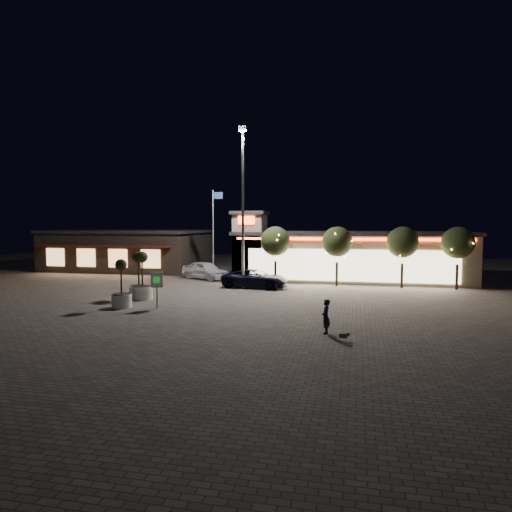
% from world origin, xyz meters
% --- Properties ---
extents(ground, '(90.00, 90.00, 0.00)m').
position_xyz_m(ground, '(0.00, 0.00, 0.00)').
color(ground, '#6E6359').
rests_on(ground, ground).
extents(retail_building, '(20.40, 8.40, 6.10)m').
position_xyz_m(retail_building, '(9.51, 15.82, 2.21)').
color(retail_building, tan).
rests_on(retail_building, ground).
extents(restaurant_building, '(16.40, 11.00, 4.30)m').
position_xyz_m(restaurant_building, '(-14.00, 19.97, 2.16)').
color(restaurant_building, '#382D23').
rests_on(restaurant_building, ground).
extents(floodlight_pole, '(0.60, 0.40, 12.38)m').
position_xyz_m(floodlight_pole, '(2.00, 8.00, 7.02)').
color(floodlight_pole, gray).
rests_on(floodlight_pole, ground).
extents(flagpole, '(0.95, 0.10, 8.00)m').
position_xyz_m(flagpole, '(-1.90, 13.00, 4.74)').
color(flagpole, white).
rests_on(flagpole, ground).
extents(string_tree_a, '(2.42, 2.42, 4.79)m').
position_xyz_m(string_tree_a, '(4.00, 11.00, 3.56)').
color(string_tree_a, '#332319').
rests_on(string_tree_a, ground).
extents(string_tree_b, '(2.42, 2.42, 4.79)m').
position_xyz_m(string_tree_b, '(9.00, 11.00, 3.56)').
color(string_tree_b, '#332319').
rests_on(string_tree_b, ground).
extents(string_tree_c, '(2.42, 2.42, 4.79)m').
position_xyz_m(string_tree_c, '(14.00, 11.00, 3.56)').
color(string_tree_c, '#332319').
rests_on(string_tree_c, ground).
extents(string_tree_d, '(2.42, 2.42, 4.79)m').
position_xyz_m(string_tree_d, '(18.00, 11.00, 3.56)').
color(string_tree_d, '#332319').
rests_on(string_tree_d, ground).
extents(pickup_truck, '(5.35, 2.81, 1.44)m').
position_xyz_m(pickup_truck, '(2.81, 8.64, 0.72)').
color(pickup_truck, black).
rests_on(pickup_truck, ground).
extents(white_sedan, '(5.12, 3.98, 1.63)m').
position_xyz_m(white_sedan, '(-2.76, 12.97, 0.82)').
color(white_sedan, silver).
rests_on(white_sedan, ground).
extents(pedestrian, '(0.41, 0.60, 1.58)m').
position_xyz_m(pedestrian, '(9.21, -5.24, 0.79)').
color(pedestrian, black).
rests_on(pedestrian, ground).
extents(dog, '(0.47, 0.17, 0.25)m').
position_xyz_m(dog, '(10.09, -6.33, 0.25)').
color(dog, '#59514C').
rests_on(dog, ground).
extents(planter_left, '(1.28, 1.28, 3.15)m').
position_xyz_m(planter_left, '(-3.64, 1.90, 0.97)').
color(planter_left, white).
rests_on(planter_left, ground).
extents(planter_mid, '(1.19, 1.19, 2.91)m').
position_xyz_m(planter_mid, '(-3.16, -1.27, 0.90)').
color(planter_mid, white).
rests_on(planter_mid, ground).
extents(planter_right, '(1.30, 1.30, 3.19)m').
position_xyz_m(planter_right, '(-3.30, 1.75, 0.98)').
color(planter_right, white).
rests_on(planter_right, ground).
extents(valet_sign, '(0.68, 0.35, 2.16)m').
position_xyz_m(valet_sign, '(-1.00, -1.01, 1.51)').
color(valet_sign, gray).
rests_on(valet_sign, ground).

